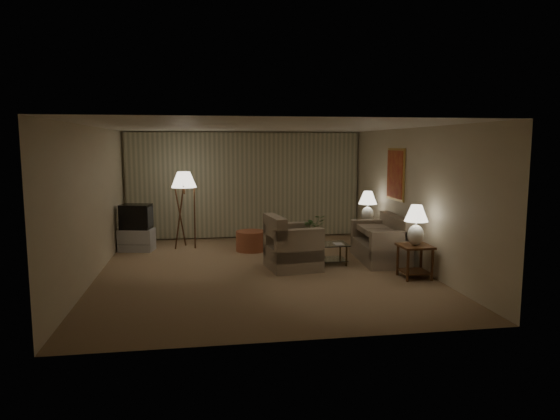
% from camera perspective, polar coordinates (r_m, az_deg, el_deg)
% --- Properties ---
extents(ground, '(7.00, 7.00, 0.00)m').
position_cam_1_polar(ground, '(9.59, -2.18, -6.86)').
color(ground, '#7D6445').
rests_on(ground, ground).
extents(room_shell, '(6.04, 7.02, 2.72)m').
position_cam_1_polar(room_shell, '(10.81, -3.07, 4.15)').
color(room_shell, beige).
rests_on(room_shell, ground).
extents(sofa, '(1.76, 1.04, 0.74)m').
position_cam_1_polar(sofa, '(10.43, 11.36, -3.75)').
color(sofa, gray).
rests_on(sofa, ground).
extents(armchair, '(1.22, 1.18, 0.82)m').
position_cam_1_polar(armchair, '(9.61, 1.48, -4.31)').
color(armchair, gray).
rests_on(armchair, ground).
extents(side_table_near, '(0.55, 0.55, 0.60)m').
position_cam_1_polar(side_table_near, '(9.26, 15.16, -5.02)').
color(side_table_near, '#3D2510').
rests_on(side_table_near, ground).
extents(side_table_far, '(0.53, 0.45, 0.60)m').
position_cam_1_polar(side_table_far, '(11.63, 9.92, -2.38)').
color(side_table_far, '#3D2510').
rests_on(side_table_far, ground).
extents(table_lamp_near, '(0.42, 0.42, 0.72)m').
position_cam_1_polar(table_lamp_near, '(9.15, 15.29, -1.27)').
color(table_lamp_near, silver).
rests_on(table_lamp_near, side_table_near).
extents(table_lamp_far, '(0.42, 0.42, 0.72)m').
position_cam_1_polar(table_lamp_far, '(11.54, 9.99, 0.67)').
color(table_lamp_far, silver).
rests_on(table_lamp_far, side_table_far).
extents(coffee_table, '(1.08, 0.59, 0.41)m').
position_cam_1_polar(coffee_table, '(9.98, 4.65, -4.67)').
color(coffee_table, silver).
rests_on(coffee_table, ground).
extents(tv_cabinet, '(0.92, 0.75, 0.50)m').
position_cam_1_polar(tv_cabinet, '(11.68, -16.05, -3.29)').
color(tv_cabinet, '#A6A7A9').
rests_on(tv_cabinet, ground).
extents(crt_tv, '(0.82, 0.71, 0.55)m').
position_cam_1_polar(crt_tv, '(11.59, -16.14, -0.73)').
color(crt_tv, black).
rests_on(crt_tv, tv_cabinet).
extents(floor_lamp, '(0.57, 0.57, 1.76)m').
position_cam_1_polar(floor_lamp, '(11.65, -10.85, 0.19)').
color(floor_lamp, '#3D2510').
rests_on(floor_lamp, ground).
extents(ottoman, '(0.76, 0.76, 0.45)m').
position_cam_1_polar(ottoman, '(11.25, -3.34, -3.54)').
color(ottoman, '#A05336').
rests_on(ottoman, ground).
extents(vase, '(0.16, 0.16, 0.15)m').
position_cam_1_polar(vase, '(9.91, 3.82, -3.49)').
color(vase, white).
rests_on(vase, coffee_table).
extents(flowers, '(0.52, 0.48, 0.49)m').
position_cam_1_polar(flowers, '(9.85, 3.84, -1.66)').
color(flowers, '#3D662D').
rests_on(flowers, vase).
extents(book, '(0.18, 0.25, 0.02)m').
position_cam_1_polar(book, '(9.92, 6.20, -3.90)').
color(book, olive).
rests_on(book, coffee_table).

